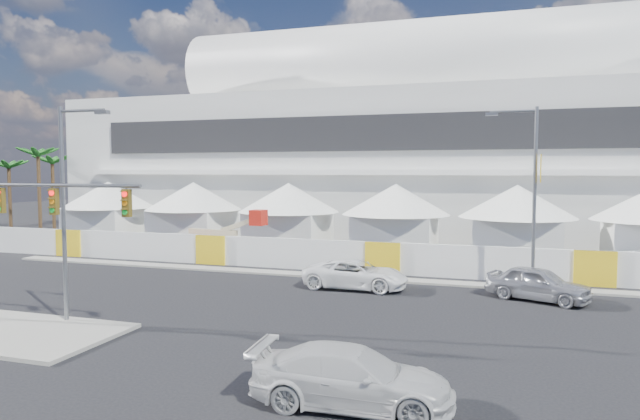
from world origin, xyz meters
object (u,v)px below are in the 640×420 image
(pickup_near, at_px, (352,377))
(streetlight_median, at_px, (68,199))
(streetlight_curb, at_px, (530,184))
(sedan_silver, at_px, (538,284))
(pickup_curb, at_px, (356,274))
(boom_lift, at_px, (207,247))

(pickup_near, distance_m, streetlight_median, 14.85)
(streetlight_median, relative_size, streetlight_curb, 0.91)
(sedan_silver, height_order, pickup_near, sedan_silver)
(pickup_near, bearing_deg, streetlight_curb, -19.74)
(sedan_silver, relative_size, streetlight_curb, 0.51)
(streetlight_curb, bearing_deg, sedan_silver, -82.34)
(pickup_curb, relative_size, boom_lift, 0.76)
(pickup_curb, height_order, streetlight_curb, streetlight_curb)
(streetlight_median, bearing_deg, pickup_near, -18.38)
(sedan_silver, relative_size, boom_lift, 0.66)
(pickup_near, distance_m, boom_lift, 26.78)
(pickup_near, bearing_deg, streetlight_median, 67.89)
(sedan_silver, xyz_separation_m, pickup_near, (-5.51, -15.18, -0.04))
(streetlight_median, height_order, streetlight_curb, streetlight_curb)
(streetlight_median, bearing_deg, boom_lift, 99.88)
(pickup_curb, distance_m, streetlight_median, 15.06)
(streetlight_curb, bearing_deg, pickup_curb, -162.76)
(boom_lift, bearing_deg, pickup_near, -45.44)
(pickup_curb, xyz_separation_m, pickup_near, (3.82, -15.15, 0.02))
(pickup_curb, distance_m, boom_lift, 13.92)
(boom_lift, bearing_deg, sedan_silver, -8.50)
(pickup_curb, xyz_separation_m, boom_lift, (-12.53, 6.06, 0.22))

